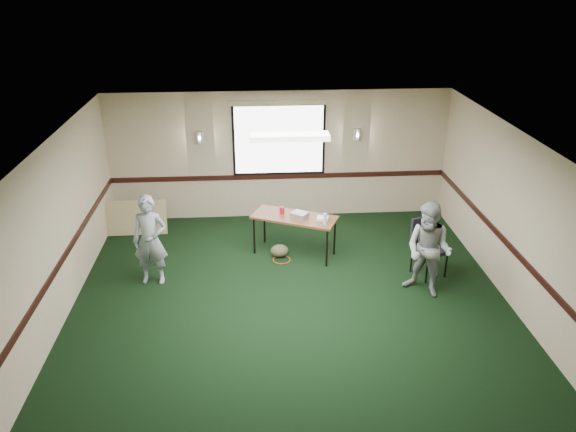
{
  "coord_description": "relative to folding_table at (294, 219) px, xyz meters",
  "views": [
    {
      "loc": [
        -0.58,
        -7.1,
        5.03
      ],
      "look_at": [
        0.0,
        1.3,
        1.2
      ],
      "focal_mm": 35.0,
      "sensor_mm": 36.0,
      "label": 1
    }
  ],
  "objects": [
    {
      "name": "water_bottle",
      "position": [
        0.51,
        -0.37,
        0.16
      ],
      "size": [
        0.06,
        0.06,
        0.21
      ],
      "primitive_type": "cylinder",
      "color": "#94DBF3",
      "rests_on": "folding_table"
    },
    {
      "name": "person_right",
      "position": [
        2.05,
        -1.52,
        0.09
      ],
      "size": [
        0.98,
        0.97,
        1.6
      ],
      "primitive_type": "imported",
      "rotation": [
        0.0,
        0.0,
        -0.71
      ],
      "color": "#7A9DBE",
      "rests_on": "ground"
    },
    {
      "name": "duffel_bag",
      "position": [
        -0.28,
        -0.1,
        -0.6
      ],
      "size": [
        0.36,
        0.29,
        0.24
      ],
      "primitive_type": "ellipsoid",
      "rotation": [
        0.0,
        0.0,
        -0.12
      ],
      "color": "#4C452B",
      "rests_on": "ground"
    },
    {
      "name": "cable_coil",
      "position": [
        -0.25,
        -0.24,
        -0.71
      ],
      "size": [
        0.39,
        0.39,
        0.02
      ],
      "primitive_type": "torus",
      "rotation": [
        0.0,
        0.0,
        0.19
      ],
      "color": "red",
      "rests_on": "ground"
    },
    {
      "name": "projector",
      "position": [
        0.09,
        -0.04,
        0.1
      ],
      "size": [
        0.36,
        0.35,
        0.09
      ],
      "primitive_type": "cube",
      "rotation": [
        0.0,
        0.0,
        -0.61
      ],
      "color": "gray",
      "rests_on": "folding_table"
    },
    {
      "name": "room_shell",
      "position": [
        -0.18,
        -0.1,
        0.87
      ],
      "size": [
        8.0,
        8.02,
        8.0
      ],
      "color": "tan",
      "rests_on": "ground"
    },
    {
      "name": "folded_table",
      "position": [
        -3.18,
        1.07,
        -0.36
      ],
      "size": [
        1.38,
        0.22,
        0.7
      ],
      "primitive_type": "cube",
      "rotation": [
        -0.21,
        0.0,
        0.01
      ],
      "color": "tan",
      "rests_on": "ground"
    },
    {
      "name": "game_console",
      "position": [
        0.5,
        -0.18,
        0.08
      ],
      "size": [
        0.23,
        0.21,
        0.05
      ],
      "primitive_type": "cube",
      "rotation": [
        0.0,
        0.0,
        -0.26
      ],
      "color": "white",
      "rests_on": "folding_table"
    },
    {
      "name": "ground",
      "position": [
        -0.18,
        -2.22,
        -0.71
      ],
      "size": [
        8.0,
        8.0,
        0.0
      ],
      "primitive_type": "plane",
      "color": "black",
      "rests_on": "ground"
    },
    {
      "name": "red_cup",
      "position": [
        -0.22,
        0.13,
        0.12
      ],
      "size": [
        0.09,
        0.09,
        0.13
      ],
      "primitive_type": "cylinder",
      "color": "red",
      "rests_on": "folding_table"
    },
    {
      "name": "person_left",
      "position": [
        -2.48,
        -0.83,
        0.07
      ],
      "size": [
        0.6,
        0.42,
        1.57
      ],
      "primitive_type": "imported",
      "rotation": [
        0.0,
        0.0,
        -0.08
      ],
      "color": "#415C8F",
      "rests_on": "ground"
    },
    {
      "name": "folding_table",
      "position": [
        0.0,
        0.0,
        0.0
      ],
      "size": [
        1.66,
        1.2,
        0.77
      ],
      "rotation": [
        0.0,
        0.0,
        -0.43
      ],
      "color": "#542B18",
      "rests_on": "ground"
    },
    {
      "name": "conference_chair",
      "position": [
        2.24,
        -0.84,
        -0.12
      ],
      "size": [
        0.66,
        0.67,
        1.02
      ],
      "rotation": [
        0.0,
        0.0,
        0.39
      ],
      "color": "black",
      "rests_on": "ground"
    }
  ]
}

